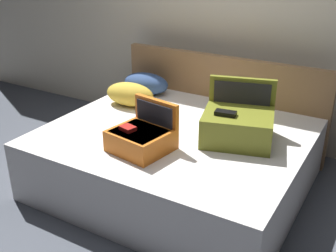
% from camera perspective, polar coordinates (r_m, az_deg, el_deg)
% --- Properties ---
extents(ground_plane, '(12.00, 12.00, 0.00)m').
position_cam_1_polar(ground_plane, '(3.39, -2.33, -11.14)').
color(ground_plane, '#4C515B').
extents(back_wall, '(8.00, 0.10, 2.60)m').
position_cam_1_polar(back_wall, '(4.30, 9.71, 15.03)').
color(back_wall, beige).
rests_on(back_wall, ground).
extents(bed, '(2.08, 1.77, 0.51)m').
position_cam_1_polar(bed, '(3.55, 1.09, -4.51)').
color(bed, silver).
rests_on(bed, ground).
extents(headboard, '(2.12, 0.08, 0.94)m').
position_cam_1_polar(headboard, '(4.22, 7.31, 3.30)').
color(headboard, olive).
rests_on(headboard, ground).
extents(hard_case_large, '(0.64, 0.61, 0.45)m').
position_cam_1_polar(hard_case_large, '(3.27, 9.62, 0.38)').
color(hard_case_large, olive).
rests_on(hard_case_large, bed).
extents(hard_case_medium, '(0.47, 0.45, 0.35)m').
position_cam_1_polar(hard_case_medium, '(3.10, -3.60, -1.48)').
color(hard_case_medium, '#D16619').
rests_on(hard_case_medium, bed).
extents(pillow_near_headboard, '(0.50, 0.31, 0.21)m').
position_cam_1_polar(pillow_near_headboard, '(4.27, -3.05, 5.88)').
color(pillow_near_headboard, navy).
rests_on(pillow_near_headboard, bed).
extents(pillow_center_head, '(0.51, 0.30, 0.22)m').
position_cam_1_polar(pillow_center_head, '(3.96, -5.27, 4.37)').
color(pillow_center_head, gold).
rests_on(pillow_center_head, bed).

